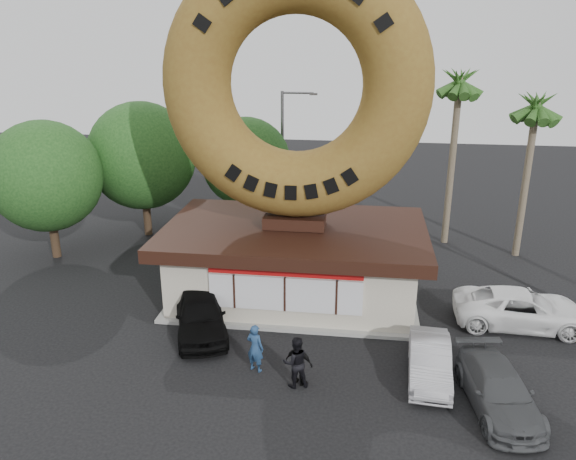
% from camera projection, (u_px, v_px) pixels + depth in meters
% --- Properties ---
extents(ground, '(90.00, 90.00, 0.00)m').
position_uv_depth(ground, '(273.00, 371.00, 19.49)').
color(ground, black).
rests_on(ground, ground).
extents(donut_shop, '(11.20, 7.20, 3.80)m').
position_uv_depth(donut_shop, '(295.00, 260.00, 24.50)').
color(donut_shop, beige).
rests_on(donut_shop, ground).
extents(giant_donut, '(10.73, 2.73, 10.73)m').
position_uv_depth(giant_donut, '(295.00, 86.00, 22.07)').
color(giant_donut, brown).
rests_on(giant_donut, donut_shop).
extents(tree_west, '(6.00, 6.00, 7.65)m').
position_uv_depth(tree_west, '(142.00, 156.00, 31.32)').
color(tree_west, '#473321').
rests_on(tree_west, ground).
extents(tree_mid, '(5.20, 5.20, 6.63)m').
position_uv_depth(tree_mid, '(246.00, 162.00, 32.69)').
color(tree_mid, '#473321').
rests_on(tree_mid, ground).
extents(tree_far, '(5.60, 5.60, 7.14)m').
position_uv_depth(tree_far, '(46.00, 176.00, 28.13)').
color(tree_far, '#473321').
rests_on(tree_far, ground).
extents(palm_near, '(2.60, 2.60, 9.75)m').
position_uv_depth(palm_near, '(459.00, 89.00, 28.84)').
color(palm_near, '#726651').
rests_on(palm_near, ground).
extents(palm_far, '(2.60, 2.60, 8.75)m').
position_uv_depth(palm_far, '(536.00, 112.00, 27.29)').
color(palm_far, '#726651').
rests_on(palm_far, ground).
extents(street_lamp, '(2.11, 0.20, 8.00)m').
position_uv_depth(street_lamp, '(285.00, 152.00, 33.20)').
color(street_lamp, '#59595E').
rests_on(street_lamp, ground).
extents(person_left, '(0.75, 0.63, 1.76)m').
position_uv_depth(person_left, '(255.00, 348.00, 19.29)').
color(person_left, navy).
rests_on(person_left, ground).
extents(person_center, '(1.04, 0.92, 1.80)m').
position_uv_depth(person_center, '(296.00, 362.00, 18.41)').
color(person_center, black).
rests_on(person_center, ground).
extents(person_right, '(1.05, 0.72, 1.66)m').
position_uv_depth(person_right, '(299.00, 363.00, 18.52)').
color(person_right, black).
rests_on(person_right, ground).
extents(car_black, '(3.33, 5.02, 1.59)m').
position_uv_depth(car_black, '(200.00, 314.00, 21.83)').
color(car_black, black).
rests_on(car_black, ground).
extents(car_silver, '(1.58, 3.93, 1.27)m').
position_uv_depth(car_silver, '(430.00, 361.00, 18.98)').
color(car_silver, '#A7A6AB').
rests_on(car_silver, ground).
extents(car_grey, '(2.39, 4.63, 1.29)m').
position_uv_depth(car_grey, '(498.00, 390.00, 17.41)').
color(car_grey, '#4E5052').
rests_on(car_grey, ground).
extents(car_white, '(5.39, 2.64, 1.47)m').
position_uv_depth(car_white, '(522.00, 309.00, 22.35)').
color(car_white, white).
rests_on(car_white, ground).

